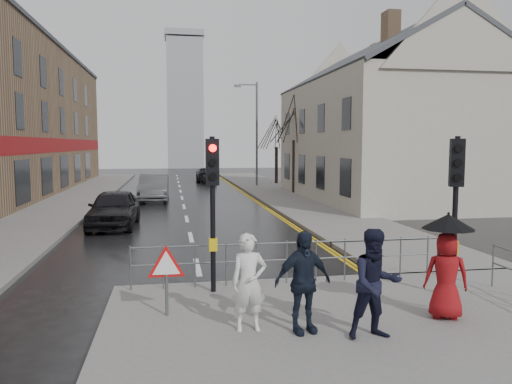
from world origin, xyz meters
name	(u,v)px	position (x,y,z in m)	size (l,w,h in m)	color
ground	(205,301)	(0.00, 0.00, 0.00)	(120.00, 120.00, 0.00)	black
near_pavement	(411,355)	(3.00, -3.50, 0.07)	(10.00, 9.00, 0.14)	#605E5B
left_pavement	(80,195)	(-6.50, 23.00, 0.07)	(4.00, 44.00, 0.14)	#605E5B
right_pavement	(271,190)	(6.50, 25.00, 0.07)	(4.00, 40.00, 0.14)	#605E5B
pavement_bridge_right	(417,256)	(6.50, 3.00, 0.07)	(4.00, 4.20, 0.14)	#605E5B
building_right_cream	(383,121)	(12.00, 18.00, 4.78)	(9.00, 16.40, 10.10)	#B2AA9B
church_tower	(185,104)	(1.50, 62.00, 9.00)	(5.00, 5.00, 18.00)	gray
traffic_signal_near_left	(213,187)	(0.20, 0.20, 2.46)	(0.28, 0.27, 3.40)	black
traffic_signal_near_right	(456,188)	(5.20, -1.00, 2.46)	(0.34, 0.33, 3.40)	black
guard_railing_front	(287,252)	(1.95, 0.60, 0.86)	(7.14, 0.04, 1.00)	#595B5E
warning_sign	(166,269)	(-0.80, -1.21, 1.04)	(0.80, 0.07, 1.35)	#595B5E
street_lamp	(255,127)	(5.82, 28.00, 4.71)	(1.83, 0.25, 8.00)	#595B5E
tree_near	(294,118)	(7.50, 22.00, 5.14)	(2.40, 2.40, 6.58)	#2F211A
tree_far	(276,131)	(8.00, 30.00, 4.42)	(2.40, 2.40, 5.64)	#2F211A
pedestrian_a	(249,282)	(0.62, -2.19, 0.99)	(0.62, 0.41, 1.70)	silver
pedestrian_b	(376,284)	(2.64, -2.90, 1.06)	(0.90, 0.70, 1.85)	black
pedestrian_with_umbrella	(447,260)	(4.32, -2.22, 1.23)	(0.96, 0.96, 1.96)	maroon
pedestrian_d	(303,282)	(1.51, -2.44, 1.03)	(1.04, 0.43, 1.77)	black
car_parked	(114,208)	(-2.99, 10.29, 0.77)	(1.81, 4.49, 1.53)	black
car_mid	(154,188)	(-1.67, 19.65, 0.79)	(1.66, 4.77, 1.57)	#444649
car_far	(206,175)	(2.46, 34.25, 0.64)	(1.79, 4.40, 1.28)	black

